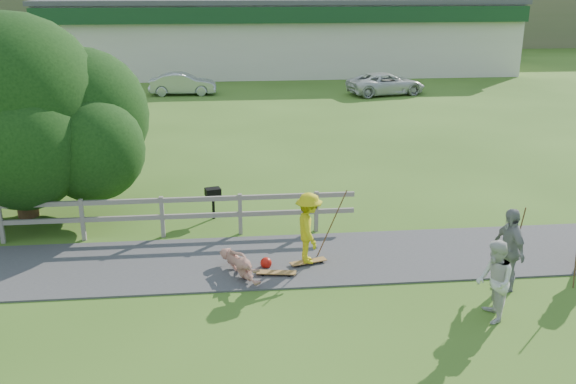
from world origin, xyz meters
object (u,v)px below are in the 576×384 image
(skater_fallen, at_px, (240,264))
(spectator_a, at_px, (494,281))
(skater_rider, at_px, (309,232))
(tree, at_px, (18,134))
(bbq, at_px, (213,203))
(car_silver, at_px, (183,84))
(car_white, at_px, (386,84))
(spectator_b, at_px, (509,249))

(skater_fallen, bearing_deg, spectator_a, -50.75)
(skater_fallen, bearing_deg, skater_rider, -9.33)
(tree, distance_m, bbq, 5.59)
(bbq, bearing_deg, car_silver, 80.18)
(bbq, bearing_deg, skater_fallen, -95.66)
(skater_rider, distance_m, skater_fallen, 1.73)
(spectator_a, distance_m, car_silver, 27.79)
(skater_fallen, distance_m, tree, 7.64)
(car_silver, height_order, car_white, same)
(spectator_b, height_order, tree, tree)
(spectator_b, relative_size, tree, 0.24)
(skater_rider, bearing_deg, skater_fallen, 101.29)
(spectator_b, xyz_separation_m, bbq, (-6.28, 4.95, -0.47))
(spectator_b, relative_size, bbq, 2.07)
(skater_fallen, height_order, spectator_a, spectator_a)
(skater_fallen, xyz_separation_m, car_white, (9.21, 23.19, 0.34))
(car_white, height_order, bbq, car_white)
(skater_rider, xyz_separation_m, spectator_b, (4.06, -1.61, 0.08))
(car_white, xyz_separation_m, bbq, (-9.83, -19.44, -0.19))
(skater_rider, height_order, car_white, skater_rider)
(spectator_a, height_order, car_silver, spectator_a)
(skater_fallen, relative_size, car_silver, 0.42)
(tree, bearing_deg, skater_rider, -28.85)
(skater_rider, bearing_deg, bbq, 30.35)
(car_silver, height_order, tree, tree)
(skater_rider, distance_m, tree, 8.60)
(spectator_b, xyz_separation_m, car_silver, (-8.16, 25.55, -0.29))
(spectator_a, bearing_deg, spectator_b, 155.19)
(car_white, bearing_deg, car_silver, 71.74)
(spectator_a, bearing_deg, car_white, 179.36)
(tree, bearing_deg, bbq, -8.14)
(spectator_b, height_order, car_white, spectator_b)
(car_silver, bearing_deg, spectator_a, -163.21)
(skater_rider, bearing_deg, car_white, -21.64)
(spectator_a, distance_m, tree, 12.80)
(skater_fallen, relative_size, spectator_b, 0.86)
(skater_fallen, bearing_deg, car_white, 44.57)
(spectator_b, bearing_deg, spectator_a, -39.46)
(skater_fallen, xyz_separation_m, car_silver, (-2.50, 24.35, 0.34))
(car_white, distance_m, bbq, 21.78)
(spectator_b, bearing_deg, skater_fallen, -107.56)
(spectator_a, xyz_separation_m, tree, (-10.64, 6.95, 1.54))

